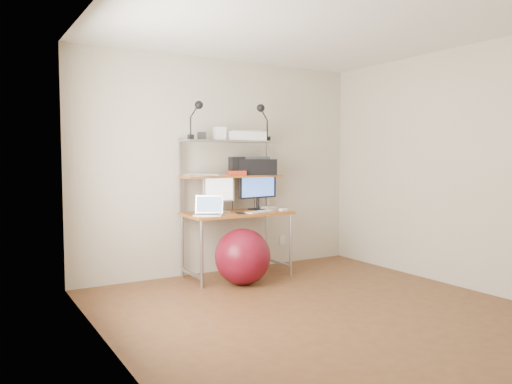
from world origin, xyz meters
TOP-DOWN VIEW (x-y plane):
  - room at (0.00, 0.00)m, footprint 3.60×3.60m
  - computer_desk at (0.00, 1.50)m, footprint 1.20×0.60m
  - wall_outlet at (0.85, 1.79)m, footprint 0.08×0.01m
  - monitor_silver at (-0.18, 1.53)m, footprint 0.41×0.17m
  - monitor_black at (0.34, 1.55)m, footprint 0.55×0.18m
  - laptop at (-0.40, 1.35)m, footprint 0.38×0.36m
  - keyboard at (0.22, 1.31)m, footprint 0.41×0.23m
  - mouse at (0.54, 1.30)m, footprint 0.10×0.06m
  - mac_mini at (0.47, 1.55)m, footprint 0.26×0.26m
  - phone at (-0.04, 1.28)m, footprint 0.10×0.16m
  - printer at (0.32, 1.57)m, footprint 0.52×0.42m
  - nas_cube at (0.06, 1.57)m, footprint 0.17×0.17m
  - red_box at (0.03, 1.51)m, footprint 0.21×0.15m
  - scanner at (0.17, 1.56)m, footprint 0.48×0.36m
  - box_white at (-0.15, 1.57)m, footprint 0.14×0.12m
  - box_grey at (-0.35, 1.61)m, footprint 0.11×0.11m
  - clip_lamp_left at (-0.47, 1.47)m, footprint 0.17×0.09m
  - clip_lamp_right at (0.39, 1.53)m, footprint 0.17×0.10m
  - exercise_ball at (-0.12, 1.10)m, footprint 0.60×0.60m
  - paper_stack at (-0.37, 1.57)m, footprint 0.39×0.41m

SIDE VIEW (x-z plane):
  - wall_outlet at x=0.85m, z-range 0.24..0.36m
  - exercise_ball at x=-0.12m, z-range 0.00..0.60m
  - phone at x=-0.04m, z-range 0.74..0.75m
  - keyboard at x=0.22m, z-range 0.74..0.75m
  - mouse at x=0.54m, z-range 0.74..0.77m
  - mac_mini at x=0.47m, z-range 0.74..0.78m
  - laptop at x=-0.40m, z-range 0.65..0.92m
  - computer_desk at x=0.00m, z-range 0.17..1.74m
  - monitor_silver at x=-0.18m, z-range 0.75..1.21m
  - monitor_black at x=0.34m, z-range 0.74..1.29m
  - paper_stack at x=-0.37m, z-range 1.15..1.18m
  - red_box at x=0.03m, z-range 1.15..1.21m
  - room at x=0.00m, z-range -0.55..3.05m
  - printer at x=0.32m, z-range 1.14..1.36m
  - nas_cube at x=0.06m, z-range 1.15..1.37m
  - box_grey at x=-0.35m, z-range 1.55..1.64m
  - scanner at x=0.17m, z-range 1.55..1.66m
  - box_white at x=-0.15m, z-range 1.55..1.70m
  - clip_lamp_left at x=-0.47m, z-range 1.65..2.06m
  - clip_lamp_right at x=0.39m, z-range 1.65..2.08m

